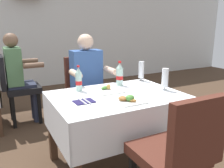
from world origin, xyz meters
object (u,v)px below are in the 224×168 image
beer_glass_left (141,71)px  background_patron (19,74)px  main_dining_table (117,111)px  seated_diner_far (88,80)px  background_chair_right (16,85)px  plate_far_diner (108,90)px  napkin_cutlery_set (84,101)px  plate_near_camera (129,100)px  chair_near_camera_side (177,152)px  beer_glass_middle (165,79)px  chair_far_diner_seat (86,91)px  cola_bottle_primary (120,75)px  cola_bottle_secondary (79,80)px

beer_glass_left → background_patron: 1.70m
beer_glass_left → main_dining_table: bearing=-145.4°
seated_diner_far → background_chair_right: bearing=132.4°
plate_far_diner → napkin_cutlery_set: bearing=-148.1°
napkin_cutlery_set → beer_glass_left: bearing=25.7°
plate_near_camera → background_chair_right: (-0.74, 1.76, -0.19)m
chair_near_camera_side → napkin_cutlery_set: chair_near_camera_side is taller
seated_diner_far → napkin_cutlery_set: size_ratio=6.57×
beer_glass_middle → background_patron: size_ratio=0.18×
chair_near_camera_side → background_chair_right: bearing=107.7°
background_patron → background_chair_right: bearing=180.0°
beer_glass_left → background_patron: (-1.22, 1.17, -0.13)m
seated_diner_far → background_patron: size_ratio=1.00×
chair_near_camera_side → seated_diner_far: size_ratio=0.77×
chair_far_diner_seat → background_patron: background_patron is taller
cola_bottle_primary → cola_bottle_secondary: cola_bottle_primary is taller
napkin_cutlery_set → background_patron: 1.63m
plate_far_diner → cola_bottle_primary: size_ratio=0.98×
beer_glass_left → background_chair_right: bearing=137.2°
chair_far_diner_seat → plate_far_diner: (-0.02, -0.67, 0.18)m
cola_bottle_primary → beer_glass_middle: bearing=-50.6°
chair_far_diner_seat → beer_glass_left: 0.75m
cola_bottle_primary → cola_bottle_secondary: (-0.46, -0.00, -0.00)m
chair_near_camera_side → seated_diner_far: 1.54m
main_dining_table → seated_diner_far: (-0.00, 0.71, 0.15)m
plate_far_diner → beer_glass_left: (0.53, 0.21, 0.10)m
cola_bottle_primary → cola_bottle_secondary: size_ratio=1.03×
plate_near_camera → napkin_cutlery_set: 0.38m
cola_bottle_secondary → plate_far_diner: bearing=-28.5°
seated_diner_far → beer_glass_middle: size_ratio=5.69×
background_patron → beer_glass_middle: bearing=-53.4°
napkin_cutlery_set → background_chair_right: 1.65m
napkin_cutlery_set → beer_glass_middle: bearing=-1.7°
cola_bottle_secondary → background_patron: background_patron is taller
chair_far_diner_seat → beer_glass_left: bearing=-42.0°
main_dining_table → plate_near_camera: size_ratio=5.24×
background_chair_right → background_patron: size_ratio=0.77×
main_dining_table → plate_far_diner: bearing=97.0°
plate_far_diner → cola_bottle_secondary: 0.31m
background_chair_right → cola_bottle_secondary: bearing=-69.0°
chair_far_diner_seat → plate_near_camera: 1.07m
chair_far_diner_seat → cola_bottle_secondary: size_ratio=3.79×
beer_glass_left → background_patron: bearing=136.1°
napkin_cutlery_set → background_patron: background_patron is taller
plate_near_camera → background_chair_right: 1.92m
chair_near_camera_side → plate_far_diner: size_ratio=3.75×
main_dining_table → chair_near_camera_side: chair_near_camera_side is taller
seated_diner_far → main_dining_table: bearing=-89.7°
chair_far_diner_seat → seated_diner_far: (-0.00, -0.11, 0.16)m
chair_far_diner_seat → chair_near_camera_side: (-0.00, -1.64, 0.00)m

